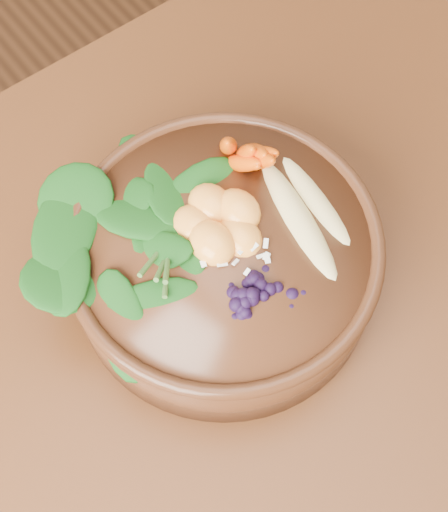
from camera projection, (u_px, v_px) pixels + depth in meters
The scene contains 9 objects.
ground at pixel (332, 422), 1.41m from camera, with size 4.00×4.00×0.00m, color #381E0F.
dining_table at pixel (409, 282), 0.82m from camera, with size 1.60×0.90×0.75m.
stoneware_bowl at pixel (224, 261), 0.69m from camera, with size 0.29×0.29×0.08m, color #462412.
kale_heap at pixel (153, 191), 0.65m from camera, with size 0.19×0.17×0.04m, color #164D14, non-canonical shape.
carrot_cluster at pixel (246, 132), 0.66m from camera, with size 0.06×0.06×0.08m, color #DF4801, non-canonical shape.
banana_halves at pixel (308, 201), 0.65m from camera, with size 0.08×0.16×0.03m.
mandarin_cluster at pixel (219, 216), 0.65m from camera, with size 0.09×0.09×0.03m, color #FF9634, non-canonical shape.
blueberry_pile at pixel (253, 288), 0.61m from camera, with size 0.14×0.10×0.04m, color black, non-canonical shape.
coconut_flakes at pixel (234, 257), 0.64m from camera, with size 0.09×0.07×0.01m, color white, non-canonical shape.
Camera 1 is at (-0.38, -0.14, 1.40)m, focal length 50.00 mm.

